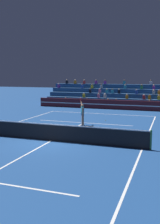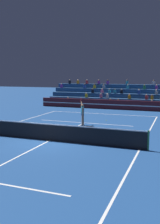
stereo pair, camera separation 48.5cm
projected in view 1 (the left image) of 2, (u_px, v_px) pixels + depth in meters
name	position (u px, v px, depth m)	size (l,w,h in m)	color
ground_plane	(51.00, 141.00, 16.14)	(120.00, 120.00, 0.00)	navy
court_lines	(51.00, 141.00, 16.14)	(11.10, 23.90, 0.01)	white
tennis_net	(51.00, 132.00, 16.07)	(12.00, 0.10, 1.10)	#2D6B38
sponsor_banner_wall	(109.00, 104.00, 30.85)	(18.00, 0.26, 1.10)	#51191E
bleacher_stand	(116.00, 98.00, 34.33)	(18.02, 4.75, 3.38)	navy
tennis_player	(82.00, 113.00, 20.93)	(0.72, 1.26, 2.22)	#9E7051
tennis_ball	(106.00, 120.00, 23.16)	(0.07, 0.07, 0.07)	#C6DB33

